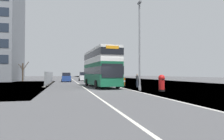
% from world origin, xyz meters
% --- Properties ---
extents(ground, '(140.00, 280.00, 0.10)m').
position_xyz_m(ground, '(0.65, 0.14, -0.05)').
color(ground, '#4C4C4F').
extents(double_decker_bus, '(3.34, 10.68, 4.87)m').
position_xyz_m(double_decker_bus, '(1.10, 6.09, 2.59)').
color(double_decker_bus, '#145638').
rests_on(double_decker_bus, ground).
extents(lamppost_foreground, '(0.29, 0.70, 9.23)m').
position_xyz_m(lamppost_foreground, '(4.03, -0.35, 4.38)').
color(lamppost_foreground, gray).
rests_on(lamppost_foreground, ground).
extents(red_pillar_postbox, '(0.64, 0.64, 1.64)m').
position_xyz_m(red_pillar_postbox, '(5.79, -1.72, 0.90)').
color(red_pillar_postbox, black).
rests_on(red_pillar_postbox, ground).
extents(roadworks_barrier, '(1.64, 0.66, 1.10)m').
position_xyz_m(roadworks_barrier, '(4.12, 7.31, 0.68)').
color(roadworks_barrier, orange).
rests_on(roadworks_barrier, ground).
extents(construction_site_fence, '(0.44, 17.20, 2.08)m').
position_xyz_m(construction_site_fence, '(-6.04, 15.78, 0.99)').
color(construction_site_fence, '#A8AAAD').
rests_on(construction_site_fence, ground).
extents(car_oncoming_near, '(2.05, 4.19, 1.98)m').
position_xyz_m(car_oncoming_near, '(-3.12, 24.20, 0.93)').
color(car_oncoming_near, navy).
rests_on(car_oncoming_near, ground).
extents(car_receding_mid, '(1.95, 3.80, 2.16)m').
position_xyz_m(car_receding_mid, '(1.04, 30.46, 1.00)').
color(car_receding_mid, silver).
rests_on(car_receding_mid, ground).
extents(bare_tree_far_verge_near, '(2.35, 2.40, 4.62)m').
position_xyz_m(bare_tree_far_verge_near, '(-13.08, 30.42, 2.42)').
color(bare_tree_far_verge_near, '#4C3D2D').
rests_on(bare_tree_far_verge_near, ground).
extents(pedestrian_at_kerb, '(0.34, 0.34, 1.69)m').
position_xyz_m(pedestrian_at_kerb, '(5.60, 4.42, 0.85)').
color(pedestrian_at_kerb, '#2D3342').
rests_on(pedestrian_at_kerb, ground).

